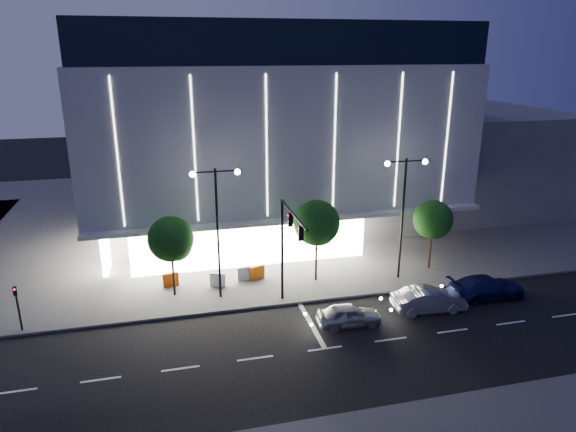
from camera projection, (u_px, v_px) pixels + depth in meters
The scene contains 18 objects.
ground at pixel (284, 339), 29.82m from camera, with size 160.00×160.00×0.00m, color black.
sidewalk_museum at pixel (278, 211), 53.09m from camera, with size 70.00×40.00×0.15m, color #474747.
museum at pixel (260, 125), 48.22m from camera, with size 30.00×25.80×18.00m.
annex_building at pixel (464, 155), 56.31m from camera, with size 16.00×20.00×10.00m, color #4C4C51.
traffic_mast at pixel (287, 237), 31.57m from camera, with size 0.33×5.89×7.07m.
street_lamp_west at pixel (217, 215), 32.84m from camera, with size 3.16×0.36×9.00m.
street_lamp_east at pixel (404, 201), 35.77m from camera, with size 3.16×0.36×9.00m.
ped_signal_far at pixel (18, 304), 30.00m from camera, with size 0.22×0.24×3.00m.
tree_left at pixel (171, 241), 33.71m from camera, with size 3.02×3.02×5.72m.
tree_mid at pixel (317, 225), 35.87m from camera, with size 3.25×3.25×6.15m.
tree_right at pixel (433, 222), 38.04m from camera, with size 2.91×2.91×5.51m.
car_lead at pixel (349, 315), 31.19m from camera, with size 1.58×3.94×1.34m, color #9DA0A4.
car_second at pixel (429, 300), 32.86m from camera, with size 1.64×4.72×1.55m, color #B6B9BE.
car_third at pixel (487, 287), 34.60m from camera, with size 2.14×5.26×1.53m, color #14194E.
barrier_a at pixel (171, 280), 35.99m from camera, with size 1.10×0.25×1.00m, color #F04F0D.
barrier_b at pixel (218, 280), 36.02m from camera, with size 1.10×0.25×1.00m, color white.
barrier_c at pixel (257, 272), 37.17m from camera, with size 1.10×0.25×1.00m, color orange.
barrier_d at pixel (245, 274), 36.98m from camera, with size 1.10×0.25×1.00m, color silver.
Camera 1 is at (-6.00, -25.43, 16.08)m, focal length 32.00 mm.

